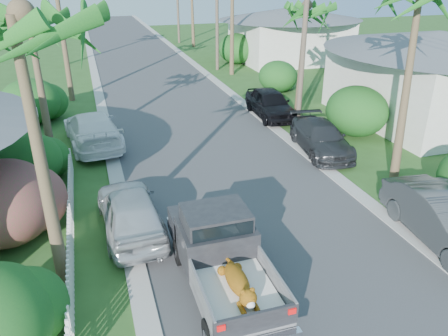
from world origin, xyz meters
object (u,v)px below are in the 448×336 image
object	(u,v)px
palm_r_b	(306,6)
house_right_far	(289,36)
parked_car_lf	(92,130)
parked_car_rf	(270,103)
pickup_truck	(219,249)
palm_l_a	(13,16)
utility_pole_b	(304,39)
utility_pole_c	(217,12)
palm_l_b	(28,15)
parked_car_ln	(130,211)
house_right_near	(431,80)
parked_car_rn	(446,220)
parked_car_rm	(321,138)

from	to	relation	value
palm_r_b	house_right_far	xyz separation A→B (m)	(6.40, 15.00, -3.83)
parked_car_lf	parked_car_rf	bearing A→B (deg)	-177.65
pickup_truck	palm_l_a	world-z (taller)	palm_l_a
pickup_truck	palm_r_b	world-z (taller)	palm_r_b
utility_pole_b	utility_pole_c	world-z (taller)	same
pickup_truck	utility_pole_c	size ratio (longest dim) A/B	0.57
parked_car_lf	palm_r_b	distance (m)	12.77
palm_l_b	parked_car_rf	bearing A→B (deg)	14.48
parked_car_rf	palm_l_b	distance (m)	13.15
parked_car_ln	palm_l_b	xyz separation A→B (m)	(-2.65, 6.71, 5.38)
house_right_far	palm_l_a	bearing A→B (deg)	-125.42
pickup_truck	palm_r_b	bearing A→B (deg)	55.79
parked_car_rf	palm_l_b	world-z (taller)	palm_l_b
house_right_far	parked_car_rf	bearing A→B (deg)	-118.60
house_right_near	parked_car_rf	bearing A→B (deg)	159.86
parked_car_rn	parked_car_ln	xyz separation A→B (m)	(-9.15, 3.55, -0.04)
palm_l_b	house_right_far	distance (m)	27.06
parked_car_ln	parked_car_rm	bearing A→B (deg)	-158.02
parked_car_rf	house_right_near	size ratio (longest dim) A/B	0.51
house_right_far	utility_pole_c	distance (m)	8.06
parked_car_rn	house_right_far	distance (m)	29.40
palm_r_b	house_right_far	world-z (taller)	palm_r_b
parked_car_rf	utility_pole_c	xyz separation A→B (m)	(0.78, 13.00, 3.81)
parked_car_rm	parked_car_rn	bearing A→B (deg)	-82.44
palm_l_a	parked_car_rf	bearing A→B (deg)	47.44
palm_l_a	pickup_truck	bearing A→B (deg)	-12.16
palm_l_a	palm_r_b	size ratio (longest dim) A/B	1.14
palm_l_a	house_right_near	xyz separation A→B (m)	(19.20, 9.00, -4.71)
palm_r_b	house_right_near	distance (m)	7.99
parked_car_rn	parked_car_rf	xyz separation A→B (m)	(-0.18, 13.26, -0.02)
utility_pole_b	parked_car_rf	bearing A→B (deg)	111.29
palm_r_b	utility_pole_b	bearing A→B (deg)	-116.57
palm_r_b	utility_pole_b	world-z (taller)	utility_pole_b
pickup_truck	house_right_far	bearing A→B (deg)	61.47
pickup_truck	parked_car_lf	world-z (taller)	pickup_truck
parked_car_ln	utility_pole_b	distance (m)	13.01
parked_car_rn	palm_l_b	bearing A→B (deg)	145.04
parked_car_lf	utility_pole_c	size ratio (longest dim) A/B	0.62
parked_car_rf	palm_r_b	xyz separation A→B (m)	(1.78, -0.00, 5.17)
utility_pole_b	parked_car_rm	bearing A→B (deg)	-99.66
parked_car_rm	house_right_near	distance (m)	8.53
parked_car_ln	utility_pole_b	xyz separation A→B (m)	(9.75, 7.71, 3.83)
parked_car_ln	house_right_near	world-z (taller)	house_right_near
house_right_far	palm_l_b	bearing A→B (deg)	-137.73
palm_l_b	house_right_near	xyz separation A→B (m)	(19.80, 0.00, -3.93)
parked_car_rn	pickup_truck	bearing A→B (deg)	-177.06
house_right_far	parked_car_lf	bearing A→B (deg)	-137.42
palm_l_b	parked_car_rm	bearing A→B (deg)	-12.07
parked_car_rf	utility_pole_b	xyz separation A→B (m)	(0.78, -2.00, 3.81)
parked_car_lf	parked_car_rn	bearing A→B (deg)	123.89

